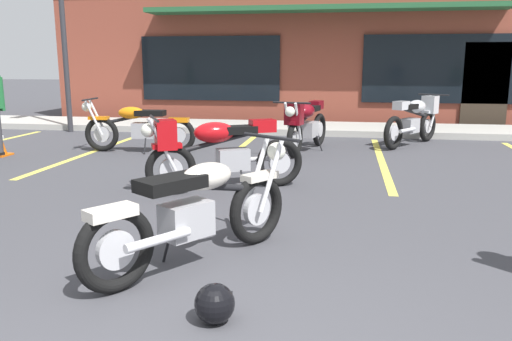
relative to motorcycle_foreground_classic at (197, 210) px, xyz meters
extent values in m
plane|color=#3D3D42|center=(0.48, 1.45, -0.46)|extent=(80.00, 80.00, 0.00)
cube|color=#A8A59E|center=(0.48, 8.52, -0.39)|extent=(22.00, 1.80, 0.14)
cube|color=brown|center=(0.48, 12.46, 1.39)|extent=(14.81, 5.00, 3.71)
cube|color=black|center=(-2.48, 9.92, 0.99)|extent=(3.79, 0.06, 1.70)
cube|color=black|center=(3.44, 9.92, 0.99)|extent=(3.79, 0.06, 1.70)
cube|color=#33281E|center=(4.55, 9.92, 0.59)|extent=(1.10, 0.06, 2.10)
cube|color=#235933|center=(0.48, 9.51, 2.45)|extent=(8.89, 0.90, 0.12)
cube|color=#DBCC4C|center=(-3.42, 4.92, -0.46)|extent=(0.12, 4.80, 0.01)
cube|color=#DBCC4C|center=(-0.82, 4.92, -0.46)|extent=(0.12, 4.80, 0.01)
cube|color=#DBCC4C|center=(1.78, 4.92, -0.46)|extent=(0.12, 4.80, 0.01)
torus|color=black|center=(-0.42, -0.61, -0.14)|extent=(0.44, 0.58, 0.64)
cylinder|color=#B7B7BC|center=(-0.42, -0.61, -0.14)|extent=(0.21, 0.27, 0.29)
torus|color=black|center=(0.39, 0.58, -0.14)|extent=(0.44, 0.58, 0.64)
cylinder|color=#B7B7BC|center=(0.39, 0.58, -0.14)|extent=(0.21, 0.27, 0.29)
cylinder|color=silver|center=(0.38, 0.71, 0.18)|extent=(0.22, 0.29, 0.66)
cylinder|color=silver|center=(0.52, 0.61, 0.18)|extent=(0.22, 0.29, 0.66)
cylinder|color=black|center=(0.50, 0.72, 0.50)|extent=(0.56, 0.40, 0.03)
sphere|color=silver|center=(0.54, 0.79, 0.36)|extent=(0.24, 0.24, 0.17)
cube|color=beige|center=(0.42, 0.61, 0.16)|extent=(0.32, 0.38, 0.06)
cube|color=#9E9EA3|center=(-0.06, -0.08, -0.06)|extent=(0.42, 0.47, 0.28)
cylinder|color=silver|center=(-0.15, -0.47, -0.10)|extent=(0.37, 0.49, 0.07)
cylinder|color=black|center=(0.05, 0.08, 0.18)|extent=(0.58, 0.81, 0.26)
ellipsoid|color=beige|center=(0.06, 0.10, 0.26)|extent=(0.49, 0.54, 0.22)
cube|color=black|center=(-0.14, -0.20, 0.26)|extent=(0.53, 0.59, 0.10)
cube|color=beige|center=(-0.43, -0.63, 0.14)|extent=(0.34, 0.39, 0.08)
cylinder|color=black|center=(-0.25, -0.04, -0.32)|extent=(0.12, 0.10, 0.29)
torus|color=black|center=(2.06, 6.08, -0.14)|extent=(0.43, 0.59, 0.64)
cylinder|color=#B7B7BC|center=(2.06, 6.08, -0.14)|extent=(0.21, 0.27, 0.29)
torus|color=black|center=(2.84, 7.29, -0.14)|extent=(0.43, 0.59, 0.64)
cylinder|color=#B7B7BC|center=(2.84, 7.29, -0.14)|extent=(0.21, 0.27, 0.29)
cylinder|color=silver|center=(2.82, 7.42, 0.18)|extent=(0.21, 0.30, 0.66)
cylinder|color=silver|center=(2.97, 7.32, 0.18)|extent=(0.21, 0.30, 0.66)
cylinder|color=black|center=(2.94, 7.44, 0.50)|extent=(0.57, 0.39, 0.03)
sphere|color=silver|center=(2.98, 7.51, 0.36)|extent=(0.24, 0.24, 0.17)
cube|color=silver|center=(2.86, 7.32, 0.16)|extent=(0.31, 0.38, 0.06)
cube|color=#9E9EA3|center=(2.41, 6.62, -0.06)|extent=(0.42, 0.47, 0.28)
cylinder|color=silver|center=(2.32, 6.23, -0.10)|extent=(0.36, 0.50, 0.07)
cylinder|color=black|center=(2.51, 6.79, 0.18)|extent=(0.57, 0.82, 0.26)
ellipsoid|color=silver|center=(2.54, 6.82, 0.30)|extent=(0.54, 0.60, 0.26)
cube|color=silver|center=(2.87, 7.33, 0.30)|extent=(0.37, 0.35, 0.36)
cube|color=black|center=(2.35, 6.54, 0.32)|extent=(0.42, 0.47, 0.10)
cube|color=silver|center=(2.19, 6.28, 0.36)|extent=(0.34, 0.38, 0.16)
cylinder|color=black|center=(2.22, 6.66, -0.32)|extent=(0.13, 0.09, 0.29)
torus|color=black|center=(0.32, 2.82, -0.14)|extent=(0.61, 0.39, 0.64)
cylinder|color=#B7B7BC|center=(0.32, 2.82, -0.14)|extent=(0.28, 0.19, 0.29)
torus|color=black|center=(-0.95, 2.14, -0.14)|extent=(0.61, 0.39, 0.64)
cylinder|color=#B7B7BC|center=(-0.95, 2.14, -0.14)|extent=(0.28, 0.19, 0.29)
cylinder|color=silver|center=(-1.00, 2.01, 0.18)|extent=(0.31, 0.19, 0.66)
cylinder|color=silver|center=(-1.08, 2.17, 0.18)|extent=(0.31, 0.19, 0.66)
cylinder|color=black|center=(-1.11, 2.05, 0.50)|extent=(0.34, 0.60, 0.03)
sphere|color=silver|center=(-1.18, 2.01, 0.36)|extent=(0.23, 0.23, 0.17)
cube|color=#B70F14|center=(-0.99, 2.12, 0.16)|extent=(0.38, 0.29, 0.06)
cube|color=#9E9EA3|center=(-0.25, 2.51, -0.06)|extent=(0.47, 0.40, 0.28)
cylinder|color=silver|center=(0.01, 2.81, -0.10)|extent=(0.52, 0.32, 0.07)
cylinder|color=black|center=(-0.42, 2.42, 0.18)|extent=(0.86, 0.50, 0.26)
ellipsoid|color=#B70F14|center=(-0.46, 2.40, 0.30)|extent=(0.60, 0.51, 0.26)
cube|color=#B70F14|center=(-1.00, 2.11, 0.30)|extent=(0.34, 0.36, 0.36)
cube|color=black|center=(-0.16, 2.56, 0.32)|extent=(0.47, 0.40, 0.10)
cube|color=#B70F14|center=(0.11, 2.70, 0.36)|extent=(0.38, 0.33, 0.16)
cylinder|color=black|center=(-0.10, 2.39, -0.32)|extent=(0.08, 0.13, 0.29)
torus|color=black|center=(0.66, 6.34, -0.14)|extent=(0.25, 0.65, 0.64)
cylinder|color=#B7B7BC|center=(0.66, 6.34, -0.14)|extent=(0.13, 0.29, 0.29)
torus|color=black|center=(0.31, 4.94, -0.14)|extent=(0.25, 0.65, 0.64)
cylinder|color=#B7B7BC|center=(0.31, 4.94, -0.14)|extent=(0.13, 0.29, 0.29)
cylinder|color=silver|center=(0.37, 4.82, 0.18)|extent=(0.12, 0.33, 0.66)
cylinder|color=silver|center=(0.20, 4.86, 0.18)|extent=(0.12, 0.33, 0.66)
cylinder|color=black|center=(0.27, 4.77, 0.50)|extent=(0.65, 0.19, 0.03)
sphere|color=silver|center=(0.25, 4.69, 0.36)|extent=(0.21, 0.21, 0.17)
cube|color=maroon|center=(0.30, 4.90, 0.16)|extent=(0.22, 0.38, 0.06)
cube|color=#9E9EA3|center=(0.50, 5.72, -0.06)|extent=(0.33, 0.45, 0.28)
cylinder|color=silver|center=(0.46, 6.11, -0.10)|extent=(0.20, 0.55, 0.07)
cylinder|color=black|center=(0.46, 5.52, 0.18)|extent=(0.29, 0.93, 0.26)
ellipsoid|color=maroon|center=(0.45, 5.48, 0.30)|extent=(0.42, 0.58, 0.26)
cube|color=maroon|center=(0.30, 4.89, 0.30)|extent=(0.33, 0.30, 0.36)
cube|color=black|center=(0.53, 5.81, 0.32)|extent=(0.33, 0.45, 0.10)
cube|color=maroon|center=(0.60, 6.10, 0.36)|extent=(0.27, 0.36, 0.16)
cylinder|color=black|center=(0.70, 5.74, -0.32)|extent=(0.14, 0.06, 0.29)
torus|color=black|center=(-1.83, 5.09, -0.14)|extent=(0.65, 0.14, 0.64)
cylinder|color=#B7B7BC|center=(-1.83, 5.09, -0.14)|extent=(0.29, 0.08, 0.29)
torus|color=black|center=(-3.26, 4.99, -0.14)|extent=(0.65, 0.14, 0.64)
cylinder|color=#B7B7BC|center=(-3.26, 4.99, -0.14)|extent=(0.29, 0.08, 0.29)
cylinder|color=silver|center=(-3.36, 4.90, 0.18)|extent=(0.33, 0.07, 0.66)
cylinder|color=silver|center=(-3.37, 5.08, 0.18)|extent=(0.33, 0.07, 0.66)
cylinder|color=black|center=(-3.44, 4.98, 0.50)|extent=(0.08, 0.66, 0.03)
sphere|color=silver|center=(-3.52, 4.98, 0.36)|extent=(0.18, 0.18, 0.17)
cube|color=orange|center=(-3.30, 4.99, 0.16)|extent=(0.37, 0.16, 0.06)
cube|color=#9E9EA3|center=(-2.46, 5.05, -0.06)|extent=(0.41, 0.27, 0.28)
cylinder|color=silver|center=(-2.10, 5.21, -0.10)|extent=(0.55, 0.11, 0.07)
cylinder|color=black|center=(-2.66, 5.03, 0.18)|extent=(0.94, 0.12, 0.26)
ellipsoid|color=orange|center=(-2.68, 5.03, 0.26)|extent=(0.50, 0.29, 0.22)
cube|color=black|center=(-2.32, 5.06, 0.26)|extent=(0.54, 0.31, 0.10)
cube|color=orange|center=(-1.81, 5.09, 0.14)|extent=(0.37, 0.18, 0.08)
cylinder|color=black|center=(-2.38, 4.87, -0.32)|extent=(0.03, 0.14, 0.29)
cylinder|color=#1E6633|center=(-4.75, 4.31, 0.62)|extent=(0.12, 0.12, 0.58)
sphere|color=black|center=(0.38, -0.93, -0.33)|extent=(0.26, 0.26, 0.26)
cube|color=black|center=(0.38, -0.83, -0.34)|extent=(0.18, 0.03, 0.09)
cube|color=orange|center=(-4.85, 4.25, -0.45)|extent=(0.34, 0.34, 0.03)
cylinder|color=#2D2D33|center=(-5.25, 7.42, 1.94)|extent=(0.12, 0.12, 4.81)
camera|label=1|loc=(1.16, -3.89, 1.17)|focal=36.46mm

